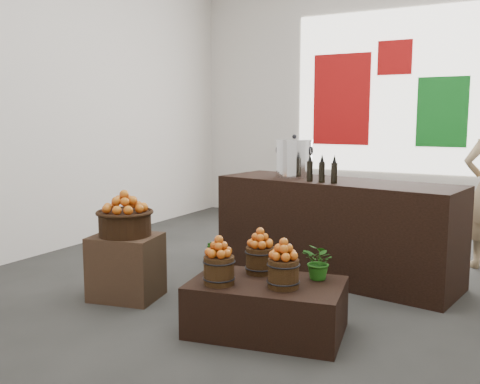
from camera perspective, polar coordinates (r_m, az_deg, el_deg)
The scene contains 21 objects.
ground at distance 5.39m, azimuth 4.73°, elevation -9.59°, with size 7.00×7.00×0.00m, color #343432.
back_wall at distance 8.47m, azimuth 14.76°, elevation 10.25°, with size 6.00×0.04×4.00m, color silver.
back_opening at distance 8.38m, azimuth 16.75°, elevation 10.20°, with size 3.20×0.02×2.40m, color white.
deco_red_left at distance 8.60m, azimuth 10.76°, elevation 9.66°, with size 0.90×0.04×1.40m, color #AF0D0E.
deco_green_right at distance 8.26m, azimuth 20.76°, elevation 7.98°, with size 0.70×0.04×1.00m, color #11711E.
deco_red_upper at distance 8.43m, azimuth 16.19°, elevation 13.62°, with size 0.50×0.04×0.50m, color #AF0D0E.
crate at distance 4.96m, azimuth -12.03°, elevation -7.81°, with size 0.58×0.47×0.58m, color #4A3022.
wicker_basket at distance 4.87m, azimuth -12.16°, elevation -3.34°, with size 0.46×0.46×0.21m, color black.
apples_in_basket at distance 4.84m, azimuth -12.23°, elevation -1.00°, with size 0.36×0.36×0.19m, color #AD050A, non-canonical shape.
display_table at distance 4.15m, azimuth 2.85°, elevation -12.16°, with size 1.14×0.70×0.39m, color black.
apple_bucket_front_left at distance 4.00m, azimuth -2.26°, elevation -8.34°, with size 0.23×0.23×0.21m, color #3B2510.
apples_in_bucket_front_left at distance 3.96m, azimuth -2.27°, elevation -5.81°, with size 0.17×0.17×0.15m, color #AD050A, non-canonical shape.
apple_bucket_front_right at distance 3.93m, azimuth 4.64°, elevation -8.65°, with size 0.23×0.23×0.21m, color #3B2510.
apples_in_bucket_front_right at distance 3.89m, azimuth 4.67°, elevation -6.08°, with size 0.17×0.17×0.15m, color #AD050A, non-canonical shape.
apple_bucket_rear at distance 4.28m, azimuth 2.15°, elevation -7.27°, with size 0.23×0.23×0.21m, color #3B2510.
apples_in_bucket_rear at distance 4.23m, azimuth 2.17°, elevation -4.90°, with size 0.17×0.17×0.15m, color #AD050A, non-canonical shape.
herb_garnish_right at distance 4.14m, azimuth 8.50°, elevation -7.35°, with size 0.25×0.22×0.28m, color #1B5712.
herb_garnish_left at distance 4.28m, azimuth -2.78°, elevation -6.89°, with size 0.15×0.12×0.27m, color #1B5712.
counter at distance 5.52m, azimuth 10.12°, elevation -3.91°, with size 2.44×0.78×1.00m, color black.
stock_pot_left at distance 5.67m, azimuth 5.80°, elevation 3.49°, with size 0.38×0.38×0.38m, color silver.
oil_cruets at distance 5.21m, azimuth 9.05°, elevation 2.50°, with size 0.27×0.07×0.28m, color black, non-canonical shape.
Camera 1 is at (2.08, -4.70, 1.62)m, focal length 40.00 mm.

